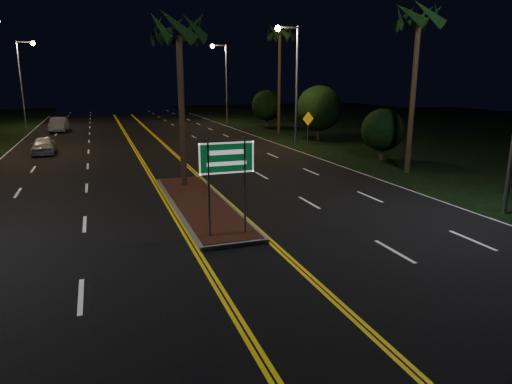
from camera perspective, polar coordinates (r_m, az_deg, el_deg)
name	(u,v)px	position (r m, az deg, el deg)	size (l,w,h in m)	color
ground	(256,271)	(12.69, -0.04, -9.87)	(120.00, 120.00, 0.00)	black
grass_right	(459,132)	(49.63, 24.05, 6.83)	(40.00, 110.00, 0.01)	black
median_island	(200,204)	(19.04, -6.99, -1.51)	(2.25, 10.25, 0.17)	gray
highway_sign	(227,167)	(14.53, -3.67, 3.13)	(1.80, 0.08, 3.20)	gray
streetlight_left_far	(24,74)	(55.38, -27.04, 13.03)	(1.91, 0.44, 9.00)	gray
streetlight_right_mid	(292,72)	(35.99, 4.55, 14.75)	(1.91, 0.44, 9.00)	gray
streetlight_right_far	(223,74)	(54.89, -4.13, 14.47)	(1.91, 0.44, 9.00)	gray
palm_median	(179,29)	(21.90, -9.66, 19.40)	(2.40, 2.40, 8.30)	#382819
palm_right_near	(419,18)	(26.74, 19.74, 19.81)	(2.40, 2.40, 9.30)	#382819
palm_right_far	(280,34)	(44.39, 3.00, 19.13)	(2.40, 2.40, 10.30)	#382819
shrub_near	(383,130)	(30.55, 15.56, 7.47)	(2.70, 2.70, 3.30)	#382819
shrub_mid	(319,108)	(39.31, 7.88, 10.32)	(3.78, 3.78, 4.62)	#382819
shrub_far	(267,105)	(50.23, 1.35, 10.76)	(3.24, 3.24, 3.96)	#382819
car_near	(44,144)	(35.34, -25.03, 5.48)	(1.84, 4.30, 1.43)	#B2B2B8
car_far	(58,123)	(50.11, -23.47, 7.87)	(2.09, 4.87, 1.62)	silver
warning_sign	(308,123)	(37.09, 6.52, 8.55)	(1.06, 0.29, 2.58)	gray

